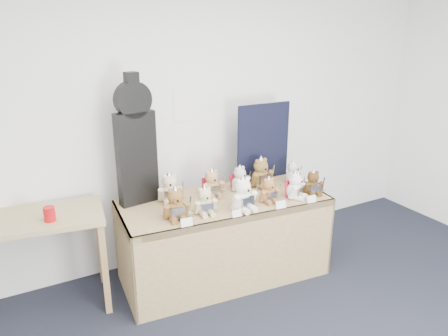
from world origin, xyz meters
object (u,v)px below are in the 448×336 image
teddy_front_left (205,202)px  teddy_back_left (170,189)px  teddy_front_centre (243,195)px  teddy_front_end (313,184)px  teddy_back_end (293,173)px  teddy_back_centre_left (212,184)px  teddy_front_far_left (176,205)px  side_table (39,231)px  red_cup (49,214)px  display_table (227,220)px  teddy_front_right (269,191)px  teddy_front_far_right (295,187)px  guitar_case (136,142)px  teddy_back_right (261,174)px  teddy_back_centre_right (240,180)px

teddy_front_left → teddy_back_left: size_ratio=0.90×
teddy_front_centre → teddy_front_end: (0.74, -0.01, -0.03)m
teddy_front_left → teddy_back_end: 1.09m
teddy_back_centre_left → teddy_front_far_left: bearing=-146.6°
teddy_back_centre_left → side_table: bearing=176.2°
red_cup → teddy_back_end: (2.22, -0.10, -0.03)m
teddy_back_end → teddy_back_centre_left: bearing=154.0°
display_table → teddy_back_centre_left: size_ratio=6.66×
teddy_front_left → display_table: bearing=26.7°
teddy_front_left → teddy_back_centre_left: 0.38m
teddy_front_far_left → teddy_front_end: size_ratio=1.20×
teddy_front_right → teddy_back_centre_left: 0.51m
teddy_front_centre → teddy_front_end: bearing=-7.5°
side_table → teddy_front_far_right: 2.17m
red_cup → teddy_back_centre_left: teddy_back_centre_left is taller
teddy_front_centre → teddy_front_end: teddy_front_centre is taller
red_cup → teddy_front_far_left: (0.91, -0.30, -0.00)m
teddy_front_centre → teddy_front_far_right: size_ratio=1.18×
red_cup → teddy_front_far_right: bearing=-11.6°
teddy_front_far_left → teddy_front_centre: teddy_front_centre is taller
guitar_case → teddy_front_left: guitar_case is taller
red_cup → teddy_front_end: size_ratio=0.46×
teddy_front_left → teddy_back_right: size_ratio=0.83×
teddy_back_end → teddy_front_right: bearing=-170.4°
teddy_front_far_right → teddy_back_right: 0.40m
teddy_front_centre → teddy_front_right: bearing=-0.7°
side_table → guitar_case: 1.04m
display_table → teddy_front_centre: (0.05, -0.18, 0.29)m
red_cup → teddy_front_centre: size_ratio=0.36×
teddy_back_right → teddy_front_right: bearing=-116.2°
red_cup → teddy_front_left: bearing=-15.8°
teddy_back_right → teddy_back_end: size_ratio=1.30×
teddy_front_left → teddy_front_end: size_ratio=1.07×
teddy_back_centre_left → teddy_back_centre_right: 0.29m
teddy_front_right → teddy_front_far_right: 0.26m
teddy_front_left → red_cup: bearing=169.7°
teddy_back_centre_left → teddy_front_left: bearing=-123.6°
teddy_back_centre_right → teddy_front_far_right: bearing=-61.8°
side_table → teddy_back_left: teddy_back_left is taller
display_table → teddy_back_centre_right: size_ratio=7.15×
side_table → teddy_front_centre: 1.65m
teddy_front_far_left → teddy_back_centre_left: size_ratio=1.05×
guitar_case → teddy_front_centre: (0.71, -0.56, -0.42)m
teddy_back_centre_left → teddy_back_centre_right: size_ratio=1.07×
teddy_back_centre_right → teddy_front_far_left: bearing=-172.4°
teddy_front_centre → teddy_back_end: teddy_front_centre is taller
teddy_front_right → teddy_back_centre_right: (-0.08, 0.35, 0.00)m
teddy_front_right → teddy_front_left: bearing=178.1°
teddy_front_far_right → teddy_back_left: teddy_back_left is taller
teddy_front_left → teddy_front_centre: bearing=-8.0°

